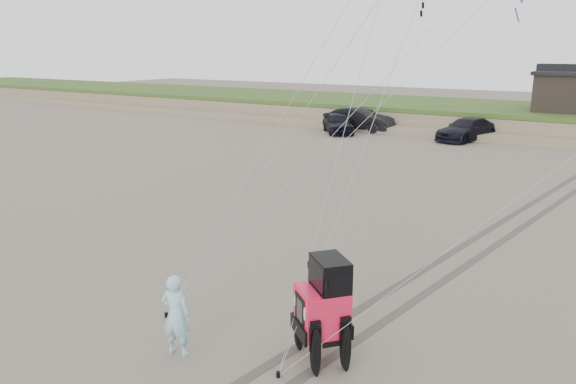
# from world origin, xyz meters

# --- Properties ---
(ground) EXTENTS (160.00, 160.00, 0.00)m
(ground) POSITION_xyz_m (0.00, 0.00, 0.00)
(ground) COLOR #6B6054
(ground) RESTS_ON ground
(dune_ridge) EXTENTS (160.00, 14.25, 1.73)m
(dune_ridge) POSITION_xyz_m (0.00, 37.50, 0.82)
(dune_ridge) COLOR #7A6B54
(dune_ridge) RESTS_ON ground
(truck_a) EXTENTS (4.18, 4.65, 1.53)m
(truck_a) POSITION_xyz_m (-13.25, 28.49, 0.76)
(truck_a) COLOR black
(truck_a) RESTS_ON ground
(truck_b) EXTENTS (5.38, 1.95, 1.76)m
(truck_b) POSITION_xyz_m (-12.54, 30.53, 0.88)
(truck_b) COLOR black
(truck_b) RESTS_ON ground
(truck_c) EXTENTS (3.59, 5.66, 1.53)m
(truck_c) POSITION_xyz_m (-4.23, 30.21, 0.76)
(truck_c) COLOR black
(truck_c) RESTS_ON ground
(jeep) EXTENTS (4.57, 4.88, 1.75)m
(jeep) POSITION_xyz_m (1.18, 0.30, 0.87)
(jeep) COLOR #F41B43
(jeep) RESTS_ON ground
(man) EXTENTS (0.73, 0.57, 1.77)m
(man) POSITION_xyz_m (-1.43, -1.14, 0.88)
(man) COLOR #8BCAD7
(man) RESTS_ON ground
(stake_main) EXTENTS (0.08, 0.08, 0.12)m
(stake_main) POSITION_xyz_m (-2.81, -0.07, 0.06)
(stake_main) COLOR black
(stake_main) RESTS_ON ground
(stake_aux) EXTENTS (0.08, 0.08, 0.12)m
(stake_aux) POSITION_xyz_m (0.81, -0.72, 0.06)
(stake_aux) COLOR black
(stake_aux) RESTS_ON ground
(tire_tracks) EXTENTS (5.22, 29.74, 0.01)m
(tire_tracks) POSITION_xyz_m (2.00, 8.00, 0.00)
(tire_tracks) COLOR #4C443D
(tire_tracks) RESTS_ON ground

